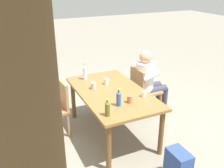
{
  "coord_description": "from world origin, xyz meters",
  "views": [
    {
      "loc": [
        -3.12,
        1.46,
        2.33
      ],
      "look_at": [
        0.0,
        0.0,
        0.86
      ],
      "focal_mm": 40.63,
      "sensor_mm": 36.0,
      "label": 1
    }
  ],
  "objects_px": {
    "chair_near_right": "(143,88)",
    "cup_steel": "(94,86)",
    "bottle_olive": "(107,108)",
    "bottle_blue": "(119,98)",
    "dining_table": "(112,97)",
    "cup_terracotta": "(130,99)",
    "chair_far_right": "(56,106)",
    "person_in_white_shirt": "(148,79)",
    "cup_glass": "(106,81)",
    "bottle_clear": "(85,72)",
    "backpack_by_near_side": "(178,168)",
    "cup_white": "(144,94)"
  },
  "relations": [
    {
      "from": "dining_table",
      "to": "bottle_olive",
      "type": "height_order",
      "value": "bottle_olive"
    },
    {
      "from": "dining_table",
      "to": "backpack_by_near_side",
      "type": "height_order",
      "value": "dining_table"
    },
    {
      "from": "dining_table",
      "to": "person_in_white_shirt",
      "type": "distance_m",
      "value": 0.96
    },
    {
      "from": "bottle_olive",
      "to": "cup_glass",
      "type": "bearing_deg",
      "value": -23.04
    },
    {
      "from": "dining_table",
      "to": "cup_terracotta",
      "type": "bearing_deg",
      "value": -171.96
    },
    {
      "from": "person_in_white_shirt",
      "to": "backpack_by_near_side",
      "type": "distance_m",
      "value": 1.82
    },
    {
      "from": "bottle_clear",
      "to": "dining_table",
      "type": "bearing_deg",
      "value": -161.6
    },
    {
      "from": "cup_steel",
      "to": "chair_near_right",
      "type": "bearing_deg",
      "value": -80.62
    },
    {
      "from": "bottle_olive",
      "to": "cup_terracotta",
      "type": "xyz_separation_m",
      "value": [
        0.19,
        -0.42,
        -0.05
      ]
    },
    {
      "from": "bottle_blue",
      "to": "cup_glass",
      "type": "relative_size",
      "value": 2.6
    },
    {
      "from": "person_in_white_shirt",
      "to": "chair_near_right",
      "type": "bearing_deg",
      "value": 91.06
    },
    {
      "from": "dining_table",
      "to": "cup_white",
      "type": "xyz_separation_m",
      "value": [
        -0.36,
        -0.33,
        0.13
      ]
    },
    {
      "from": "bottle_clear",
      "to": "cup_steel",
      "type": "relative_size",
      "value": 2.91
    },
    {
      "from": "bottle_blue",
      "to": "bottle_clear",
      "type": "height_order",
      "value": "bottle_clear"
    },
    {
      "from": "bottle_blue",
      "to": "bottle_clear",
      "type": "distance_m",
      "value": 1.07
    },
    {
      "from": "cup_glass",
      "to": "cup_terracotta",
      "type": "height_order",
      "value": "cup_terracotta"
    },
    {
      "from": "dining_table",
      "to": "person_in_white_shirt",
      "type": "bearing_deg",
      "value": -67.13
    },
    {
      "from": "bottle_olive",
      "to": "bottle_blue",
      "type": "relative_size",
      "value": 0.94
    },
    {
      "from": "dining_table",
      "to": "backpack_by_near_side",
      "type": "bearing_deg",
      "value": -167.94
    },
    {
      "from": "person_in_white_shirt",
      "to": "cup_white",
      "type": "xyz_separation_m",
      "value": [
        -0.73,
        0.55,
        0.13
      ]
    },
    {
      "from": "cup_glass",
      "to": "bottle_olive",
      "type": "bearing_deg",
      "value": 156.96
    },
    {
      "from": "cup_white",
      "to": "chair_near_right",
      "type": "bearing_deg",
      "value": -31.29
    },
    {
      "from": "bottle_olive",
      "to": "backpack_by_near_side",
      "type": "xyz_separation_m",
      "value": [
        -0.66,
        -0.63,
        -0.62
      ]
    },
    {
      "from": "chair_far_right",
      "to": "bottle_clear",
      "type": "relative_size",
      "value": 2.95
    },
    {
      "from": "dining_table",
      "to": "cup_terracotta",
      "type": "height_order",
      "value": "cup_terracotta"
    },
    {
      "from": "cup_terracotta",
      "to": "backpack_by_near_side",
      "type": "relative_size",
      "value": 0.24
    },
    {
      "from": "bottle_blue",
      "to": "bottle_clear",
      "type": "xyz_separation_m",
      "value": [
        1.06,
        0.09,
        0.02
      ]
    },
    {
      "from": "dining_table",
      "to": "bottle_blue",
      "type": "relative_size",
      "value": 6.65
    },
    {
      "from": "chair_far_right",
      "to": "person_in_white_shirt",
      "type": "height_order",
      "value": "person_in_white_shirt"
    },
    {
      "from": "chair_far_right",
      "to": "bottle_olive",
      "type": "xyz_separation_m",
      "value": [
        -1.01,
        -0.42,
        0.35
      ]
    },
    {
      "from": "chair_far_right",
      "to": "bottle_blue",
      "type": "xyz_separation_m",
      "value": [
        -0.83,
        -0.66,
        0.36
      ]
    },
    {
      "from": "chair_near_right",
      "to": "cup_steel",
      "type": "xyz_separation_m",
      "value": [
        -0.16,
        0.99,
        0.3
      ]
    },
    {
      "from": "bottle_blue",
      "to": "backpack_by_near_side",
      "type": "distance_m",
      "value": 1.12
    },
    {
      "from": "chair_near_right",
      "to": "chair_far_right",
      "type": "xyz_separation_m",
      "value": [
        0.01,
        1.55,
        0.0
      ]
    },
    {
      "from": "dining_table",
      "to": "cup_white",
      "type": "height_order",
      "value": "cup_white"
    },
    {
      "from": "bottle_clear",
      "to": "backpack_by_near_side",
      "type": "xyz_separation_m",
      "value": [
        -1.91,
        -0.48,
        -0.65
      ]
    },
    {
      "from": "bottle_blue",
      "to": "bottle_clear",
      "type": "bearing_deg",
      "value": 4.98
    },
    {
      "from": "chair_near_right",
      "to": "cup_glass",
      "type": "distance_m",
      "value": 0.8
    },
    {
      "from": "bottle_clear",
      "to": "cup_white",
      "type": "height_order",
      "value": "bottle_clear"
    },
    {
      "from": "cup_white",
      "to": "cup_glass",
      "type": "xyz_separation_m",
      "value": [
        0.64,
        0.3,
        0.01
      ]
    },
    {
      "from": "chair_far_right",
      "to": "cup_white",
      "type": "relative_size",
      "value": 10.15
    },
    {
      "from": "bottle_blue",
      "to": "cup_steel",
      "type": "height_order",
      "value": "bottle_blue"
    },
    {
      "from": "cup_terracotta",
      "to": "dining_table",
      "type": "bearing_deg",
      "value": 8.04
    },
    {
      "from": "bottle_blue",
      "to": "cup_glass",
      "type": "xyz_separation_m",
      "value": [
        0.73,
        -0.15,
        -0.06
      ]
    },
    {
      "from": "dining_table",
      "to": "cup_white",
      "type": "relative_size",
      "value": 19.36
    },
    {
      "from": "chair_far_right",
      "to": "backpack_by_near_side",
      "type": "relative_size",
      "value": 1.93
    },
    {
      "from": "bottle_clear",
      "to": "chair_near_right",
      "type": "bearing_deg",
      "value": -104.03
    },
    {
      "from": "chair_far_right",
      "to": "bottle_clear",
      "type": "distance_m",
      "value": 0.72
    },
    {
      "from": "cup_white",
      "to": "bottle_blue",
      "type": "bearing_deg",
      "value": 101.32
    },
    {
      "from": "cup_steel",
      "to": "backpack_by_near_side",
      "type": "xyz_separation_m",
      "value": [
        -1.5,
        -0.49,
        -0.57
      ]
    }
  ]
}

